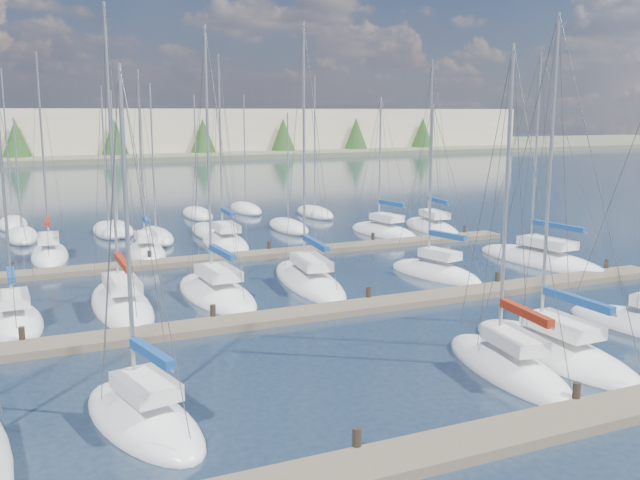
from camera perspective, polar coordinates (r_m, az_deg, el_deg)
name	(u,v)px	position (r m, az deg, el deg)	size (l,w,h in m)	color
ground	(131,206)	(75.04, -14.90, 2.67)	(400.00, 400.00, 0.00)	#213042
dock_near	(493,438)	(21.96, 13.70, -15.11)	(44.00, 1.93, 1.10)	#6B5E4C
dock_mid	(302,314)	(33.30, -1.46, -5.96)	(44.00, 1.93, 1.10)	#6B5E4C
dock_far	(215,259)	(46.12, -8.37, -1.49)	(44.00, 1.93, 1.10)	#6B5E4C
sailboat_i	(122,304)	(36.12, -15.58, -4.99)	(2.84, 9.47, 15.20)	white
sailboat_q	(384,232)	(55.90, 5.12, 0.66)	(3.68, 7.95, 11.28)	white
sailboat_n	(50,255)	(49.95, -20.81, -1.10)	(2.88, 7.81, 13.91)	white
sailboat_l	(435,273)	(42.05, 9.21, -2.62)	(3.69, 7.06, 10.59)	white
sailboat_k	(309,281)	(39.64, -0.91, -3.26)	(3.87, 10.23, 14.92)	white
sailboat_h	(14,323)	(34.72, -23.25, -6.09)	(2.46, 6.34, 11.01)	white
sailboat_e	(553,351)	(29.70, 18.12, -8.46)	(2.84, 8.74, 13.81)	white
sailboat_p	(225,242)	(51.61, -7.61, -0.18)	(3.34, 8.51, 14.10)	white
sailboat_r	(432,228)	(58.32, 8.94, 0.99)	(3.82, 9.01, 14.22)	white
sailboat_m	(540,260)	(47.31, 17.22, -1.53)	(4.16, 10.36, 13.78)	white
sailboat_c	(143,419)	(23.10, -13.95, -13.72)	(3.87, 7.12, 11.56)	white
sailboat_d	(508,367)	(27.47, 14.79, -9.81)	(3.29, 7.79, 12.54)	white
sailboat_j	(216,293)	(37.38, -8.29, -4.22)	(3.31, 8.76, 14.44)	white
sailboat_o	(146,253)	(48.75, -13.72, -0.99)	(3.14, 6.97, 12.88)	white
distant_boats	(112,229)	(58.45, -16.31, 0.82)	(36.93, 20.75, 13.30)	#9EA0A5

